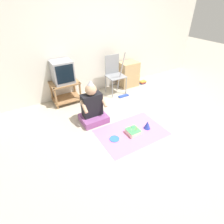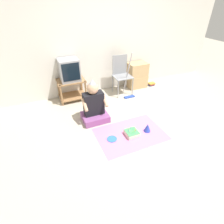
{
  "view_description": "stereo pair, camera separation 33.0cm",
  "coord_description": "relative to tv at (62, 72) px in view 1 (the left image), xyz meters",
  "views": [
    {
      "loc": [
        -2.02,
        -2.05,
        2.21
      ],
      "look_at": [
        -0.64,
        0.32,
        0.35
      ],
      "focal_mm": 28.0,
      "sensor_mm": 36.0,
      "label": 1
    },
    {
      "loc": [
        -1.73,
        -2.2,
        2.21
      ],
      "look_at": [
        -0.64,
        0.32,
        0.35
      ],
      "focal_mm": 28.0,
      "sensor_mm": 36.0,
      "label": 2
    }
  ],
  "objects": [
    {
      "name": "party_hat_blue",
      "position": [
        1.02,
        -1.81,
        -0.68
      ],
      "size": [
        0.14,
        0.14,
        0.17
      ],
      "color": "blue",
      "rests_on": "party_cloth"
    },
    {
      "name": "party_cloth",
      "position": [
        0.69,
        -1.76,
        -0.76
      ],
      "size": [
        1.27,
        0.87,
        0.01
      ],
      "color": "pink",
      "rests_on": "ground_plane"
    },
    {
      "name": "tv",
      "position": [
        0.0,
        0.0,
        0.0
      ],
      "size": [
        0.44,
        0.43,
        0.5
      ],
      "color": "#99999E",
      "rests_on": "tv_stand"
    },
    {
      "name": "tv_stand",
      "position": [
        0.0,
        -0.01,
        -0.46
      ],
      "size": [
        0.64,
        0.47,
        0.52
      ],
      "color": "#997047",
      "rests_on": "ground_plane"
    },
    {
      "name": "folding_chair",
      "position": [
        1.28,
        -0.11,
        -0.21
      ],
      "size": [
        0.46,
        0.42,
        0.96
      ],
      "color": "gray",
      "rests_on": "ground_plane"
    },
    {
      "name": "dust_mop",
      "position": [
        1.34,
        -0.4,
        -0.44
      ],
      "size": [
        0.28,
        0.39,
        1.13
      ],
      "color": "#2D4CB2",
      "rests_on": "ground_plane"
    },
    {
      "name": "ground_plane",
      "position": [
        1.1,
        -1.72,
        -0.77
      ],
      "size": [
        16.0,
        16.0,
        0.0
      ],
      "primitive_type": "plane",
      "color": "#BCB29E"
    },
    {
      "name": "book_pile",
      "position": [
        2.26,
        -0.12,
        -0.72
      ],
      "size": [
        0.18,
        0.14,
        0.08
      ],
      "color": "#284793",
      "rests_on": "ground_plane"
    },
    {
      "name": "person_seated",
      "position": [
        0.22,
        -1.04,
        -0.45
      ],
      "size": [
        0.52,
        0.44,
        0.9
      ],
      "color": "#8C4C8C",
      "rests_on": "ground_plane"
    },
    {
      "name": "cardboard_box_stack",
      "position": [
        1.82,
        0.0,
        -0.43
      ],
      "size": [
        0.52,
        0.39,
        0.68
      ],
      "color": "tan",
      "rests_on": "ground_plane"
    },
    {
      "name": "birthday_cake",
      "position": [
        0.69,
        -1.8,
        -0.72
      ],
      "size": [
        0.23,
        0.23,
        0.15
      ],
      "color": "#F4E0C6",
      "rests_on": "party_cloth"
    },
    {
      "name": "wall_back",
      "position": [
        1.1,
        0.26,
        0.51
      ],
      "size": [
        6.4,
        0.06,
        2.55
      ],
      "color": "silver",
      "rests_on": "ground_plane"
    },
    {
      "name": "paper_plate",
      "position": [
        0.31,
        -1.75,
        -0.76
      ],
      "size": [
        0.18,
        0.18,
        0.01
      ],
      "color": "blue",
      "rests_on": "party_cloth"
    }
  ]
}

